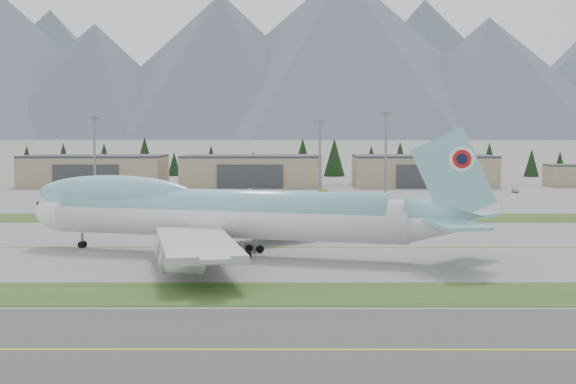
{
  "coord_description": "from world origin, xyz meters",
  "views": [
    {
      "loc": [
        -1.48,
        -130.29,
        18.91
      ],
      "look_at": [
        -1.92,
        14.78,
        8.0
      ],
      "focal_mm": 50.0,
      "sensor_mm": 36.0,
      "label": 1
    }
  ],
  "objects_px": {
    "hangar_right": "(423,171)",
    "service_vehicle_a": "(250,192)",
    "boeing_747_freighter": "(222,213)",
    "service_vehicle_b": "(324,191)",
    "hangar_center": "(252,171)",
    "service_vehicle_c": "(515,193)",
    "hangar_left": "(95,170)"
  },
  "relations": [
    {
      "from": "boeing_747_freighter",
      "to": "service_vehicle_b",
      "type": "xyz_separation_m",
      "value": [
        21.18,
        131.51,
        -6.48
      ]
    },
    {
      "from": "boeing_747_freighter",
      "to": "service_vehicle_c",
      "type": "distance_m",
      "value": 149.2
    },
    {
      "from": "hangar_right",
      "to": "service_vehicle_a",
      "type": "relative_size",
      "value": 15.54
    },
    {
      "from": "hangar_center",
      "to": "service_vehicle_c",
      "type": "height_order",
      "value": "hangar_center"
    },
    {
      "from": "boeing_747_freighter",
      "to": "hangar_left",
      "type": "height_order",
      "value": "boeing_747_freighter"
    },
    {
      "from": "boeing_747_freighter",
      "to": "service_vehicle_a",
      "type": "distance_m",
      "value": 130.69
    },
    {
      "from": "hangar_center",
      "to": "service_vehicle_b",
      "type": "bearing_deg",
      "value": -46.89
    },
    {
      "from": "hangar_left",
      "to": "hangar_center",
      "type": "xyz_separation_m",
      "value": [
        55.0,
        0.0,
        0.0
      ]
    },
    {
      "from": "service_vehicle_b",
      "to": "service_vehicle_c",
      "type": "xyz_separation_m",
      "value": [
        59.3,
        -6.03,
        0.0
      ]
    },
    {
      "from": "boeing_747_freighter",
      "to": "service_vehicle_b",
      "type": "bearing_deg",
      "value": 97.08
    },
    {
      "from": "boeing_747_freighter",
      "to": "hangar_center",
      "type": "distance_m",
      "value": 157.33
    },
    {
      "from": "hangar_left",
      "to": "service_vehicle_b",
      "type": "xyz_separation_m",
      "value": [
        79.14,
        -25.8,
        -5.39
      ]
    },
    {
      "from": "boeing_747_freighter",
      "to": "service_vehicle_a",
      "type": "bearing_deg",
      "value": 107.24
    },
    {
      "from": "boeing_747_freighter",
      "to": "hangar_left",
      "type": "relative_size",
      "value": 1.55
    },
    {
      "from": "hangar_left",
      "to": "service_vehicle_a",
      "type": "distance_m",
      "value": 62.01
    },
    {
      "from": "hangar_left",
      "to": "service_vehicle_a",
      "type": "xyz_separation_m",
      "value": [
        55.66,
        -26.79,
        -5.39
      ]
    },
    {
      "from": "service_vehicle_a",
      "to": "service_vehicle_c",
      "type": "bearing_deg",
      "value": 0.54
    },
    {
      "from": "hangar_right",
      "to": "service_vehicle_a",
      "type": "bearing_deg",
      "value": -155.7
    },
    {
      "from": "boeing_747_freighter",
      "to": "service_vehicle_c",
      "type": "relative_size",
      "value": 18.32
    },
    {
      "from": "service_vehicle_b",
      "to": "service_vehicle_c",
      "type": "distance_m",
      "value": 59.61
    },
    {
      "from": "service_vehicle_a",
      "to": "service_vehicle_b",
      "type": "relative_size",
      "value": 0.98
    },
    {
      "from": "hangar_center",
      "to": "hangar_left",
      "type": "bearing_deg",
      "value": 180.0
    },
    {
      "from": "boeing_747_freighter",
      "to": "hangar_right",
      "type": "bearing_deg",
      "value": 86.3
    },
    {
      "from": "boeing_747_freighter",
      "to": "hangar_center",
      "type": "bearing_deg",
      "value": 107.31
    },
    {
      "from": "service_vehicle_a",
      "to": "service_vehicle_c",
      "type": "xyz_separation_m",
      "value": [
        82.79,
        -5.04,
        0.0
      ]
    },
    {
      "from": "service_vehicle_c",
      "to": "service_vehicle_a",
      "type": "bearing_deg",
      "value": 180.0
    },
    {
      "from": "hangar_center",
      "to": "service_vehicle_b",
      "type": "height_order",
      "value": "hangar_center"
    },
    {
      "from": "boeing_747_freighter",
      "to": "hangar_right",
      "type": "relative_size",
      "value": 1.55
    },
    {
      "from": "boeing_747_freighter",
      "to": "service_vehicle_a",
      "type": "relative_size",
      "value": 24.11
    },
    {
      "from": "hangar_center",
      "to": "hangar_right",
      "type": "relative_size",
      "value": 1.0
    },
    {
      "from": "hangar_left",
      "to": "service_vehicle_a",
      "type": "height_order",
      "value": "hangar_left"
    },
    {
      "from": "boeing_747_freighter",
      "to": "service_vehicle_b",
      "type": "distance_m",
      "value": 133.36
    }
  ]
}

